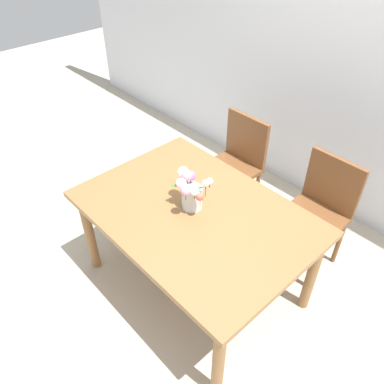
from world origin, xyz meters
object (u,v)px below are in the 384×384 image
object	(u,v)px
dining_table	(195,221)
flower_vase	(191,190)
chair_right	(320,207)
chair_left	(236,160)

from	to	relation	value
dining_table	flower_vase	xyz separation A→B (m)	(-0.05, 0.01, 0.22)
chair_right	chair_left	bearing A→B (deg)	0.00
chair_left	chair_right	size ratio (longest dim) A/B	1.00
dining_table	chair_left	bearing A→B (deg)	115.26
dining_table	chair_right	bearing A→B (deg)	64.74
chair_right	flower_vase	world-z (taller)	flower_vase
chair_left	chair_right	world-z (taller)	same
dining_table	chair_right	distance (m)	0.97
chair_left	chair_right	bearing A→B (deg)	-180.00
chair_left	flower_vase	world-z (taller)	flower_vase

